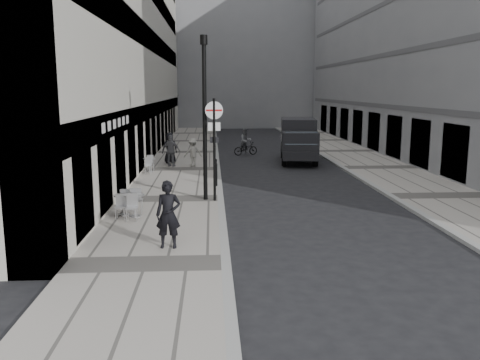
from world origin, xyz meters
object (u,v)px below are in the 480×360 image
Objects in this scene: lamppost at (205,110)px; panel_van at (299,138)px; cyclist at (246,145)px; walking_man at (168,215)px; sign_post at (214,136)px.

lamppost is 1.09× the size of panel_van.
cyclist is (-3.03, 3.28, -0.76)m from panel_van.
lamppost is at bearing 83.43° from walking_man.
lamppost reaches higher than panel_van.
panel_van is at bearing 62.38° from sign_post.
lamppost is at bearing -109.61° from panel_van.
panel_van is at bearing 63.48° from lamppost.
sign_post is at bearing -30.51° from lamppost.
sign_post is 14.95m from cyclist.
lamppost reaches higher than sign_post.
cyclist is (2.19, 14.66, -1.93)m from sign_post.
walking_man is at bearing -121.51° from cyclist.
sign_post is 12.57m from panel_van.
sign_post is at bearing -120.40° from cyclist.
walking_man is at bearing -105.35° from sign_post.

